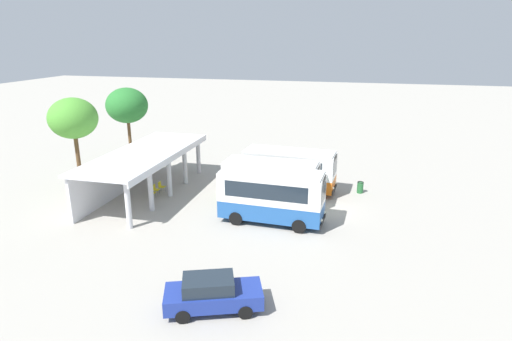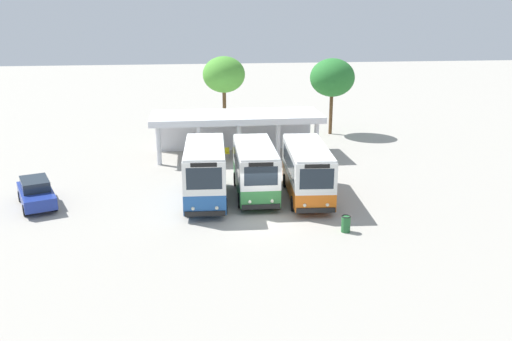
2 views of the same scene
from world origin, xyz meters
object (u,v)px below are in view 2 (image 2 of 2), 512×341
Objects in this scene: waiting_chair_end_by_column at (227,152)px; waiting_chair_second_from_end at (236,152)px; parked_car_flank at (36,192)px; litter_bin_apron at (346,224)px; city_bus_nearest_orange at (205,171)px; city_bus_second_in_row at (255,168)px; waiting_chair_middle_seat at (245,152)px; city_bus_middle_cream at (307,170)px.

waiting_chair_end_by_column and waiting_chair_second_from_end have the same top height.
parked_car_flank is 18.21m from litter_bin_apron.
city_bus_nearest_orange is 3.20m from city_bus_second_in_row.
city_bus_second_in_row is (3.12, 0.73, -0.14)m from city_bus_nearest_orange.
waiting_chair_middle_seat is (3.41, 9.64, -1.41)m from city_bus_nearest_orange.
city_bus_nearest_orange reaches higher than city_bus_middle_cream.
waiting_chair_end_by_column is 1.00× the size of waiting_chair_second_from_end.
litter_bin_apron is at bearing -57.52° from city_bus_second_in_row.
litter_bin_apron reaches higher than waiting_chair_second_from_end.
waiting_chair_middle_seat is 0.96× the size of litter_bin_apron.
city_bus_middle_cream is at bearing -73.79° from waiting_chair_middle_seat.
litter_bin_apron is at bearing -71.40° from waiting_chair_end_by_column.
waiting_chair_end_by_column is at bearing 113.46° from city_bus_middle_cream.
city_bus_middle_cream is at bearing -0.67° from city_bus_nearest_orange.
litter_bin_apron reaches higher than waiting_chair_middle_seat.
litter_bin_apron is (17.14, -6.13, -0.37)m from parked_car_flank.
parked_car_flank is 15.69m from waiting_chair_second_from_end.
city_bus_middle_cream is (3.12, -0.80, 0.03)m from city_bus_second_in_row.
city_bus_middle_cream is 8.17× the size of litter_bin_apron.
waiting_chair_end_by_column is 0.72m from waiting_chair_second_from_end.
waiting_chair_end_by_column is at bearing 97.22° from city_bus_second_in_row.
city_bus_middle_cream reaches higher than waiting_chair_middle_seat.
waiting_chair_end_by_column is at bearing 108.60° from litter_bin_apron.
city_bus_nearest_orange is 7.70× the size of litter_bin_apron.
city_bus_nearest_orange is 8.06× the size of waiting_chair_end_by_column.
waiting_chair_middle_seat is at bearing -9.72° from waiting_chair_second_from_end.
waiting_chair_second_from_end is (2.69, 9.76, -1.41)m from city_bus_nearest_orange.
city_bus_middle_cream is at bearing 99.28° from litter_bin_apron.
city_bus_second_in_row is at bearing -82.78° from waiting_chair_end_by_column.
city_bus_nearest_orange is at bearing 179.33° from city_bus_middle_cream.
waiting_chair_end_by_column is 1.00× the size of waiting_chair_middle_seat.
city_bus_second_in_row is 9.13m from waiting_chair_second_from_end.
waiting_chair_second_from_end is 1.00× the size of waiting_chair_middle_seat.
city_bus_second_in_row is 0.95× the size of city_bus_middle_cream.
city_bus_middle_cream reaches higher than parked_car_flank.
city_bus_nearest_orange reaches higher than litter_bin_apron.
litter_bin_apron is at bearing -76.26° from waiting_chair_middle_seat.
parked_car_flank is at bearing 177.81° from city_bus_middle_cream.
city_bus_second_in_row is at bearing 0.78° from parked_car_flank.
parked_car_flank reaches higher than waiting_chair_second_from_end.
city_bus_nearest_orange is at bearing 141.96° from litter_bin_apron.
city_bus_middle_cream is 16.29m from parked_car_flank.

